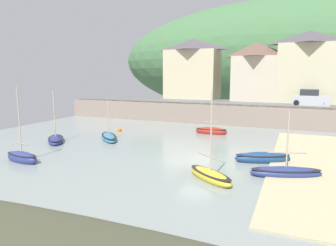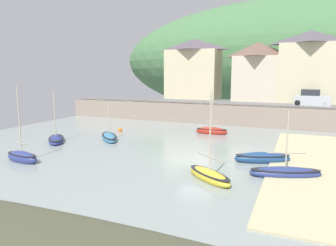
{
  "view_description": "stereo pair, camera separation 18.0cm",
  "coord_description": "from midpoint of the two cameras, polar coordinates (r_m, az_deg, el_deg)",
  "views": [
    {
      "loc": [
        6.51,
        -21.15,
        6.31
      ],
      "look_at": [
        -3.5,
        2.83,
        2.12
      ],
      "focal_mm": 33.25,
      "sensor_mm": 36.0,
      "label": 1
    },
    {
      "loc": [
        6.67,
        -21.08,
        6.31
      ],
      "look_at": [
        -3.5,
        2.83,
        2.12
      ],
      "focal_mm": 33.25,
      "sensor_mm": 36.0,
      "label": 2
    }
  ],
  "objects": [
    {
      "name": "ground",
      "position": [
        14.09,
        -1.08,
        -16.72
      ],
      "size": [
        48.0,
        41.0,
        0.61
      ],
      "color": "gray"
    },
    {
      "name": "quay_seawall",
      "position": [
        39.49,
        13.26,
        1.7
      ],
      "size": [
        48.0,
        9.4,
        2.4
      ],
      "color": "gray",
      "rests_on": "ground"
    },
    {
      "name": "hillside_backdrop",
      "position": [
        76.4,
        21.92,
        10.66
      ],
      "size": [
        80.0,
        44.0,
        26.21
      ],
      "color": "#447043",
      "rests_on": "ground"
    },
    {
      "name": "waterfront_building_left",
      "position": [
        48.79,
        4.82,
        9.9
      ],
      "size": [
        8.15,
        5.2,
        9.01
      ],
      "color": "beige",
      "rests_on": "ground"
    },
    {
      "name": "waterfront_building_centre",
      "position": [
        46.68,
        16.12,
        9.14
      ],
      "size": [
        6.42,
        6.12,
        8.21
      ],
      "color": "beige",
      "rests_on": "ground"
    },
    {
      "name": "waterfront_building_right",
      "position": [
        46.34,
        24.53,
        9.43
      ],
      "size": [
        7.81,
        5.99,
        9.44
      ],
      "color": "beige",
      "rests_on": "ground"
    },
    {
      "name": "dinghy_open_wooden",
      "position": [
        24.82,
        -25.0,
        -5.67
      ],
      "size": [
        3.19,
        1.42,
        5.61
      ],
      "rotation": [
        0.0,
        0.0,
        -0.14
      ],
      "color": "navy",
      "rests_on": "ground"
    },
    {
      "name": "rowboat_small_beached",
      "position": [
        30.56,
        -19.65,
        -2.85
      ],
      "size": [
        3.51,
        3.75,
        4.88
      ],
      "rotation": [
        0.0,
        0.0,
        -0.86
      ],
      "color": "navy",
      "rests_on": "ground"
    },
    {
      "name": "motorboat_with_cabin",
      "position": [
        33.04,
        8.16,
        -1.43
      ],
      "size": [
        3.39,
        1.33,
        5.01
      ],
      "rotation": [
        0.0,
        0.0,
        0.04
      ],
      "color": "#A9271B",
      "rests_on": "ground"
    },
    {
      "name": "sailboat_white_hull",
      "position": [
        30.42,
        -10.54,
        -2.55
      ],
      "size": [
        3.88,
        4.15,
        3.86
      ],
      "rotation": [
        0.0,
        0.0,
        -0.85
      ],
      "color": "teal",
      "rests_on": "ground"
    },
    {
      "name": "sailboat_blue_trim",
      "position": [
        20.69,
        20.92,
        -8.47
      ],
      "size": [
        4.53,
        2.61,
        4.27
      ],
      "rotation": [
        0.0,
        0.0,
        0.33
      ],
      "color": "navy",
      "rests_on": "ground"
    },
    {
      "name": "sailboat_nearest_shore",
      "position": [
        18.97,
        7.85,
        -9.5
      ],
      "size": [
        3.63,
        3.18,
        5.36
      ],
      "rotation": [
        0.0,
        0.0,
        -0.66
      ],
      "color": "gold",
      "rests_on": "ground"
    },
    {
      "name": "fishing_boat_green",
      "position": [
        23.45,
        17.12,
        -6.17
      ],
      "size": [
        4.16,
        2.66,
        0.92
      ],
      "rotation": [
        0.0,
        0.0,
        0.39
      ],
      "color": "navy",
      "rests_on": "ground"
    },
    {
      "name": "parked_car_near_slipway",
      "position": [
        41.96,
        24.97,
        4.06
      ],
      "size": [
        4.17,
        1.87,
        1.95
      ],
      "rotation": [
        0.0,
        0.0,
        -0.04
      ],
      "color": "#B1B5BD",
      "rests_on": "ground"
    },
    {
      "name": "mooring_buoy",
      "position": [
        34.5,
        -8.64,
        -1.25
      ],
      "size": [
        0.48,
        0.48,
        0.48
      ],
      "color": "orange",
      "rests_on": "ground"
    }
  ]
}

